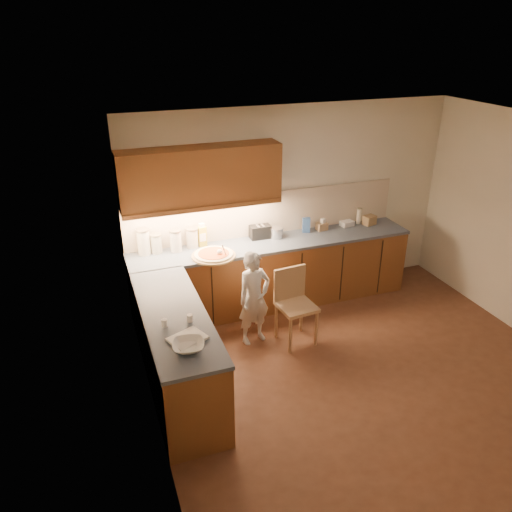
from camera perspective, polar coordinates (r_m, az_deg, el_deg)
name	(u,v)px	position (r m, az deg, el deg)	size (l,w,h in m)	color
room	(375,230)	(4.98, 13.49, 2.86)	(4.54, 4.50, 2.62)	#552F1D
l_counter	(245,296)	(6.15, -1.23, -4.54)	(3.77, 2.62, 0.92)	brown
backsplash	(266,213)	(6.64, 1.15, 4.89)	(3.75, 0.02, 0.58)	beige
upper_cabinets	(201,176)	(6.04, -6.35, 9.04)	(1.95, 0.36, 0.73)	brown
pizza_on_board	(214,255)	(6.08, -4.84, 0.13)	(0.54, 0.54, 0.22)	tan
child	(254,298)	(5.86, -0.22, -4.83)	(0.42, 0.28, 1.16)	silver
wooden_chair	(294,300)	(5.93, 4.34, -5.06)	(0.45, 0.45, 0.92)	tan
mixing_bowl	(188,346)	(4.45, -7.74, -10.16)	(0.28, 0.28, 0.07)	white
canister_a	(144,242)	(6.23, -12.73, 1.62)	(0.16, 0.16, 0.33)	silver
canister_b	(156,243)	(6.25, -11.33, 1.42)	(0.14, 0.14, 0.25)	silver
canister_c	(176,241)	(6.24, -9.17, 1.76)	(0.15, 0.15, 0.28)	silver
canister_d	(192,237)	(6.33, -7.30, 2.11)	(0.16, 0.16, 0.26)	beige
oil_jug	(202,236)	(6.35, -6.17, 2.33)	(0.11, 0.08, 0.31)	gold
toaster	(260,232)	(6.57, 0.48, 2.78)	(0.27, 0.16, 0.18)	black
steel_pot	(276,232)	(6.60, 2.35, 2.71)	(0.19, 0.19, 0.14)	#B3B3B8
blue_box	(306,225)	(6.80, 5.75, 3.55)	(0.10, 0.07, 0.20)	#325898
card_box_a	(322,226)	(6.91, 7.54, 3.37)	(0.14, 0.10, 0.10)	tan
white_bottle	(323,224)	(6.90, 7.64, 3.61)	(0.05, 0.05, 0.16)	silver
flat_pack	(347,224)	(7.11, 10.35, 3.67)	(0.18, 0.12, 0.07)	white
tall_jar	(359,216)	(7.20, 11.69, 4.53)	(0.07, 0.07, 0.23)	white
card_box_b	(369,220)	(7.21, 12.83, 4.02)	(0.17, 0.13, 0.13)	tan
dough_cloth	(187,338)	(4.59, -7.85, -9.32)	(0.31, 0.25, 0.02)	white
spice_jar_a	(164,323)	(4.78, -10.43, -7.54)	(0.06, 0.06, 0.08)	white
spice_jar_b	(190,318)	(4.82, -7.58, -7.05)	(0.06, 0.06, 0.07)	white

